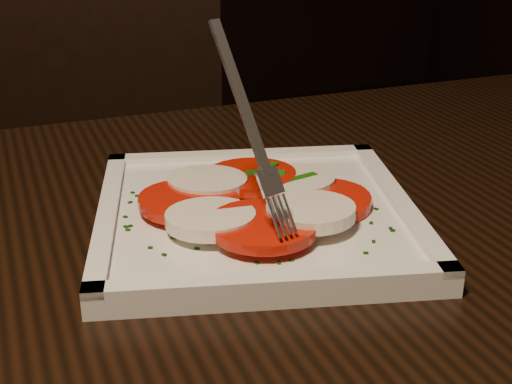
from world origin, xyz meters
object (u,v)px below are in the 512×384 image
Objects in this scene: table at (247,382)px; chair at (109,168)px; plate at (256,217)px; fork at (241,122)px.

table is 1.33× the size of chair.
table is 0.80m from chair.
plate is (-0.03, -0.73, 0.22)m from chair.
table is 0.20m from fork.
chair is at bearing 87.78° from plate.
chair is (0.06, 0.79, -0.12)m from table.
chair is 0.83m from fork.
plate is 1.84× the size of fork.
table is 4.93× the size of plate.
plate is (0.04, 0.06, 0.11)m from table.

